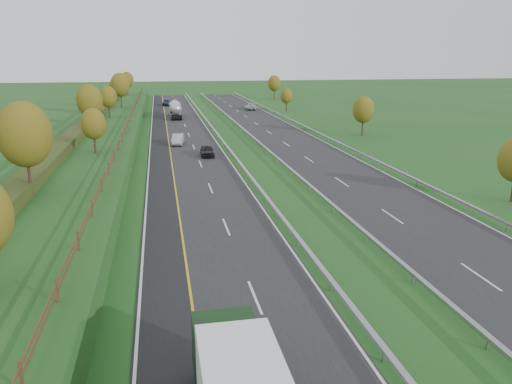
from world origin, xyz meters
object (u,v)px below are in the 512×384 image
at_px(car_dark_near, 207,150).
at_px(car_silver_mid, 178,139).
at_px(car_oncoming, 250,106).
at_px(road_tanker, 176,109).
at_px(car_small_far, 167,103).

distance_m(car_dark_near, car_silver_mid, 10.48).
bearing_deg(car_oncoming, car_silver_mid, 73.79).
bearing_deg(car_dark_near, road_tanker, 95.58).
bearing_deg(car_oncoming, road_tanker, 41.10).
bearing_deg(car_silver_mid, car_dark_near, -63.24).
height_order(car_dark_near, car_silver_mid, car_silver_mid).
height_order(road_tanker, car_oncoming, road_tanker).
xyz_separation_m(road_tanker, car_oncoming, (18.82, 13.00, -1.04)).
relative_size(road_tanker, car_silver_mid, 2.39).
distance_m(road_tanker, car_small_far, 27.43).
relative_size(car_dark_near, car_oncoming, 0.78).
xyz_separation_m(car_dark_near, car_silver_mid, (-3.47, 9.89, 0.03)).
bearing_deg(car_oncoming, car_dark_near, 80.57).
relative_size(car_silver_mid, car_oncoming, 0.84).
xyz_separation_m(road_tanker, car_small_far, (-1.42, 27.38, -1.08)).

